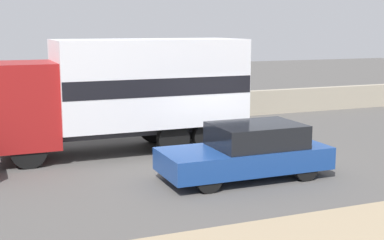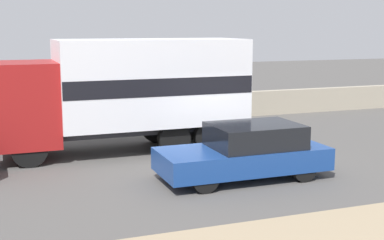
{
  "view_description": "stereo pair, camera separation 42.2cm",
  "coord_description": "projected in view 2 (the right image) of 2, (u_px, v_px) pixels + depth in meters",
  "views": [
    {
      "loc": [
        -6.48,
        -12.59,
        3.79
      ],
      "look_at": [
        -0.93,
        1.07,
        1.21
      ],
      "focal_mm": 50.0,
      "sensor_mm": 36.0,
      "label": 1
    },
    {
      "loc": [
        -6.09,
        -12.74,
        3.79
      ],
      "look_at": [
        -0.93,
        1.07,
        1.21
      ],
      "focal_mm": 50.0,
      "sensor_mm": 36.0,
      "label": 2
    }
  ],
  "objects": [
    {
      "name": "car_hatchback",
      "position": [
        246.0,
        152.0,
        13.45
      ],
      "size": [
        4.26,
        1.8,
        1.38
      ],
      "rotation": [
        0.0,
        0.0,
        3.14
      ],
      "color": "navy",
      "rests_on": "ground_plane"
    },
    {
      "name": "stone_wall_backdrop",
      "position": [
        156.0,
        109.0,
        21.52
      ],
      "size": [
        60.0,
        0.35,
        1.05
      ],
      "color": "#A39984",
      "rests_on": "ground_plane"
    },
    {
      "name": "ground_plane",
      "position": [
        238.0,
        168.0,
        14.51
      ],
      "size": [
        80.0,
        80.0,
        0.0
      ],
      "primitive_type": "plane",
      "color": "#514F4C"
    },
    {
      "name": "box_truck",
      "position": [
        131.0,
        88.0,
        16.26
      ],
      "size": [
        7.5,
        2.49,
        3.42
      ],
      "rotation": [
        0.0,
        0.0,
        3.14
      ],
      "color": "maroon",
      "rests_on": "ground_plane"
    }
  ]
}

